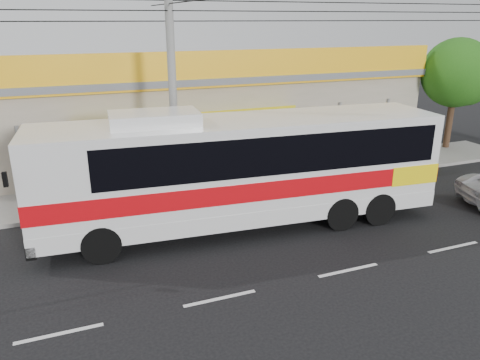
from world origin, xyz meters
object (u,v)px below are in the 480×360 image
object	(u,v)px
utility_pole	(169,4)
tree_far	(459,75)
motorbike_red	(116,196)
coach_bus	(248,164)

from	to	relation	value
utility_pole	tree_far	bearing A→B (deg)	9.24
motorbike_red	utility_pole	bearing A→B (deg)	-86.16
motorbike_red	tree_far	size ratio (longest dim) A/B	0.28
coach_bus	tree_far	bearing A→B (deg)	24.59
coach_bus	tree_far	size ratio (longest dim) A/B	2.30
coach_bus	motorbike_red	xyz separation A→B (m)	(-4.19, 3.12, -1.68)
coach_bus	motorbike_red	size ratio (longest dim) A/B	8.23
coach_bus	motorbike_red	world-z (taller)	coach_bus
utility_pole	tree_far	distance (m)	16.88
motorbike_red	utility_pole	distance (m)	7.29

